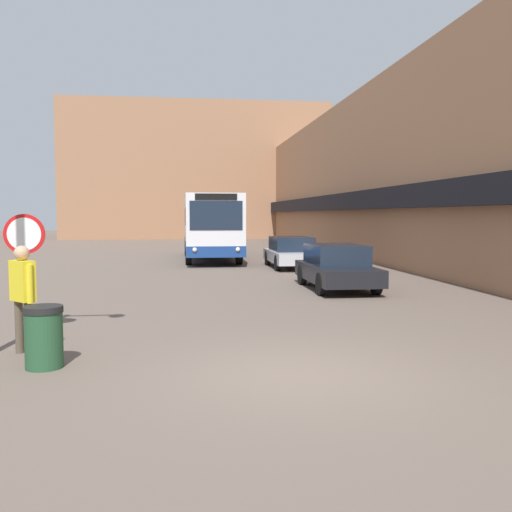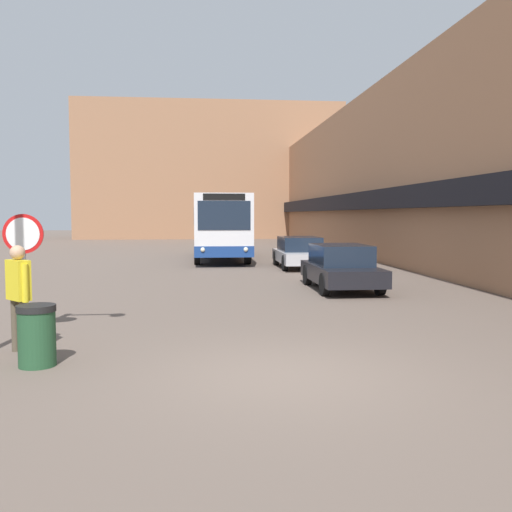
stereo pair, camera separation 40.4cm
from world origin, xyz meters
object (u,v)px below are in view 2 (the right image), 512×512
(stop_sign, at_px, (24,248))
(trash_bin, at_px, (37,335))
(parked_car_front, at_px, (341,267))
(city_bus, at_px, (220,225))
(pedestrian, at_px, (19,288))
(parked_car_middle, at_px, (300,252))

(stop_sign, distance_m, trash_bin, 2.78)
(parked_car_front, xyz_separation_m, trash_bin, (-6.89, -8.36, -0.23))
(trash_bin, bearing_deg, parked_car_front, 50.53)
(city_bus, xyz_separation_m, trash_bin, (-3.59, -20.87, -1.31))
(pedestrian, bearing_deg, parked_car_front, 93.33)
(city_bus, height_order, trash_bin, city_bus)
(parked_car_front, bearing_deg, parked_car_middle, 90.00)
(trash_bin, bearing_deg, parked_car_middle, 66.31)
(stop_sign, bearing_deg, trash_bin, -70.00)
(pedestrian, bearing_deg, stop_sign, 150.94)
(city_bus, relative_size, parked_car_front, 2.41)
(parked_car_middle, bearing_deg, stop_sign, -120.11)
(parked_car_front, xyz_separation_m, stop_sign, (-7.74, -6.02, 0.99))
(city_bus, bearing_deg, parked_car_middle, -57.50)
(city_bus, xyz_separation_m, parked_car_middle, (3.29, -5.17, -1.09))
(city_bus, height_order, pedestrian, city_bus)
(city_bus, relative_size, stop_sign, 4.34)
(city_bus, xyz_separation_m, stop_sign, (-4.45, -18.52, -0.09))
(parked_car_front, distance_m, stop_sign, 9.85)
(city_bus, xyz_separation_m, pedestrian, (-4.12, -19.95, -0.69))
(stop_sign, bearing_deg, parked_car_middle, 59.89)
(parked_car_middle, height_order, stop_sign, stop_sign)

